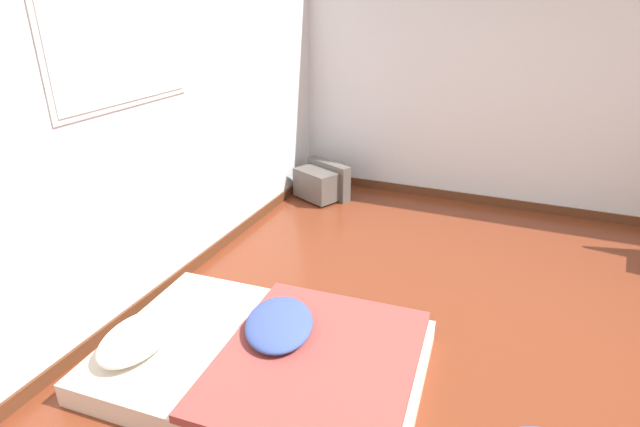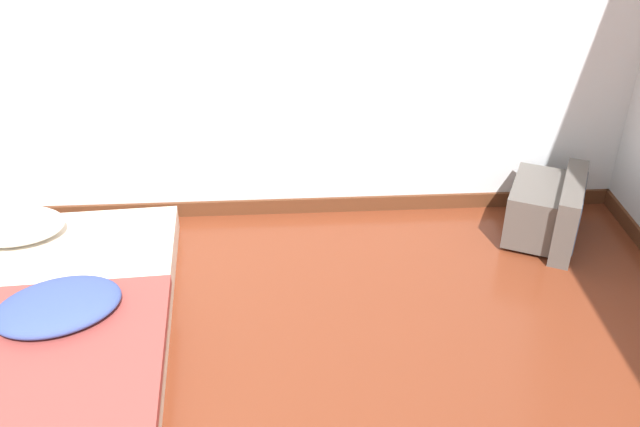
{
  "view_description": "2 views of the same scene",
  "coord_description": "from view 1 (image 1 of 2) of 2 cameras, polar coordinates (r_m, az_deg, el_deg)",
  "views": [
    {
      "loc": [
        -2.54,
        0.35,
        1.99
      ],
      "look_at": [
        0.71,
        1.71,
        0.44
      ],
      "focal_mm": 28.0,
      "sensor_mm": 36.0,
      "label": 1
    },
    {
      "loc": [
        0.57,
        -0.98,
        2.2
      ],
      "look_at": [
        0.74,
        1.83,
        0.45
      ],
      "focal_mm": 40.0,
      "sensor_mm": 36.0,
      "label": 2
    }
  ],
  "objects": [
    {
      "name": "crt_tv",
      "position": [
        5.24,
        0.15,
        3.6
      ],
      "size": [
        0.54,
        0.61,
        0.37
      ],
      "color": "#56514C",
      "rests_on": "ground_plane"
    },
    {
      "name": "mattress_bed",
      "position": [
        2.96,
        -6.42,
        -15.97
      ],
      "size": [
        1.32,
        1.86,
        0.29
      ],
      "color": "beige",
      "rests_on": "ground_plane"
    },
    {
      "name": "wall_right",
      "position": [
        5.13,
        27.16,
        13.44
      ],
      "size": [
        0.08,
        7.57,
        2.6
      ],
      "color": "silver",
      "rests_on": "ground_plane"
    },
    {
      "name": "ground_plane",
      "position": [
        3.24,
        24.77,
        -16.65
      ],
      "size": [
        20.0,
        20.0,
        0.0
      ],
      "primitive_type": "plane",
      "color": "maroon"
    },
    {
      "name": "wall_back",
      "position": [
        3.47,
        -19.07,
        10.96
      ],
      "size": [
        7.41,
        0.08,
        2.6
      ],
      "color": "silver",
      "rests_on": "ground_plane"
    }
  ]
}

